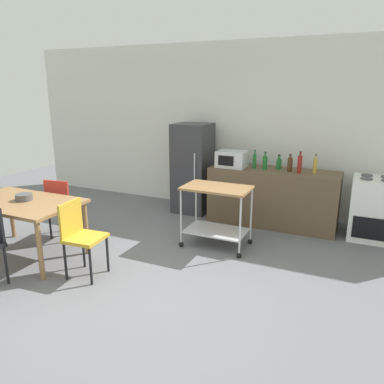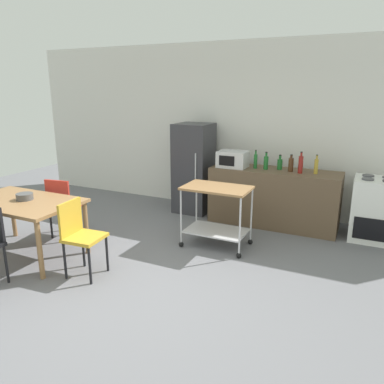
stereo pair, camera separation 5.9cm
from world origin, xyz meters
name	(u,v)px [view 1 (the left image)]	position (x,y,z in m)	size (l,w,h in m)	color
ground_plane	(136,286)	(0.00, 0.00, 0.00)	(12.00, 12.00, 0.00)	slate
back_wall	(233,128)	(0.00, 3.20, 1.45)	(8.40, 0.12, 2.90)	silver
kitchen_counter	(272,197)	(0.90, 2.60, 0.45)	(2.00, 0.64, 0.90)	brown
dining_table	(21,207)	(-1.74, 0.06, 0.67)	(1.50, 0.90, 0.75)	olive
chair_mustard	(80,233)	(-0.71, -0.04, 0.52)	(0.43, 0.43, 0.89)	gold
chair_red	(63,204)	(-1.71, 0.75, 0.52)	(0.45, 0.45, 0.89)	#B72D23
stove_oven	(373,209)	(2.35, 2.62, 0.45)	(0.60, 0.61, 0.92)	white
refrigerator	(193,168)	(-0.55, 2.70, 0.78)	(0.60, 0.63, 1.55)	#333338
kitchen_cart	(217,206)	(0.40, 1.42, 0.57)	(0.91, 0.57, 0.85)	olive
microwave	(232,159)	(0.23, 2.51, 1.03)	(0.46, 0.35, 0.26)	silver
bottle_olive_oil	(255,161)	(0.59, 2.58, 1.02)	(0.06, 0.06, 0.29)	#1E6628
bottle_sparkling_water	(265,162)	(0.76, 2.57, 1.01)	(0.07, 0.07, 0.28)	#1E6628
bottle_wine	(279,164)	(0.95, 2.66, 0.99)	(0.08, 0.08, 0.23)	#1E6628
bottle_soy_sauce	(290,164)	(1.14, 2.58, 1.01)	(0.08, 0.08, 0.26)	#4C2D19
bottle_vinegar	(300,164)	(1.29, 2.53, 1.04)	(0.07, 0.07, 0.32)	maroon
bottle_soda	(315,166)	(1.51, 2.59, 1.02)	(0.06, 0.06, 0.29)	gold
fruit_bowl	(24,197)	(-1.72, 0.11, 0.79)	(0.21, 0.21, 0.08)	#4C4C4C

